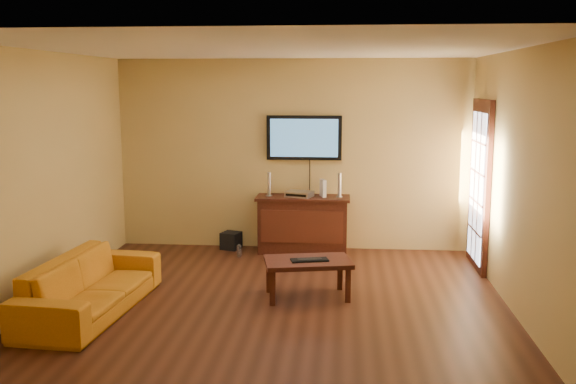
# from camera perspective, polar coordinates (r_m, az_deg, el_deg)

# --- Properties ---
(ground_plane) EXTENTS (5.00, 5.00, 0.00)m
(ground_plane) POSITION_cam_1_polar(r_m,az_deg,el_deg) (7.00, -1.27, -10.00)
(ground_plane) COLOR #33180E
(ground_plane) RESTS_ON ground
(room_walls) EXTENTS (5.00, 5.00, 5.00)m
(room_walls) POSITION_cam_1_polar(r_m,az_deg,el_deg) (7.25, -0.78, 4.37)
(room_walls) COLOR tan
(room_walls) RESTS_ON ground
(french_door) EXTENTS (0.07, 1.02, 2.22)m
(french_door) POSITION_cam_1_polar(r_m,az_deg,el_deg) (8.53, 16.64, 0.44)
(french_door) COLOR black
(french_door) RESTS_ON ground
(media_console) EXTENTS (1.30, 0.50, 0.79)m
(media_console) POSITION_cam_1_polar(r_m,az_deg,el_deg) (9.03, 1.33, -2.88)
(media_console) COLOR black
(media_console) RESTS_ON ground
(television) EXTENTS (1.06, 0.08, 0.63)m
(television) POSITION_cam_1_polar(r_m,az_deg,el_deg) (9.05, 1.45, 4.84)
(television) COLOR black
(television) RESTS_ON ground
(coffee_table) EXTENTS (1.03, 0.74, 0.43)m
(coffee_table) POSITION_cam_1_polar(r_m,az_deg,el_deg) (7.14, 1.77, -6.51)
(coffee_table) COLOR black
(coffee_table) RESTS_ON ground
(sofa) EXTENTS (0.73, 2.03, 0.78)m
(sofa) POSITION_cam_1_polar(r_m,az_deg,el_deg) (6.98, -17.15, -7.14)
(sofa) COLOR #C67816
(sofa) RESTS_ON ground
(speaker_left) EXTENTS (0.09, 0.09, 0.34)m
(speaker_left) POSITION_cam_1_polar(r_m,az_deg,el_deg) (8.97, -1.69, 0.61)
(speaker_left) COLOR silver
(speaker_left) RESTS_ON media_console
(speaker_right) EXTENTS (0.09, 0.09, 0.34)m
(speaker_right) POSITION_cam_1_polar(r_m,az_deg,el_deg) (8.92, 4.60, 0.53)
(speaker_right) COLOR silver
(speaker_right) RESTS_ON media_console
(av_receiver) EXTENTS (0.41, 0.35, 0.08)m
(av_receiver) POSITION_cam_1_polar(r_m,az_deg,el_deg) (8.93, 1.02, -0.17)
(av_receiver) COLOR silver
(av_receiver) RESTS_ON media_console
(game_console) EXTENTS (0.10, 0.18, 0.24)m
(game_console) POSITION_cam_1_polar(r_m,az_deg,el_deg) (8.95, 3.13, 0.35)
(game_console) COLOR white
(game_console) RESTS_ON media_console
(subwoofer) EXTENTS (0.31, 0.31, 0.24)m
(subwoofer) POSITION_cam_1_polar(r_m,az_deg,el_deg) (9.29, -5.08, -4.32)
(subwoofer) COLOR black
(subwoofer) RESTS_ON ground
(bottle) EXTENTS (0.06, 0.06, 0.18)m
(bottle) POSITION_cam_1_polar(r_m,az_deg,el_deg) (8.86, -4.37, -5.24)
(bottle) COLOR white
(bottle) RESTS_ON ground
(keyboard) EXTENTS (0.43, 0.25, 0.02)m
(keyboard) POSITION_cam_1_polar(r_m,az_deg,el_deg) (7.08, 1.92, -6.04)
(keyboard) COLOR black
(keyboard) RESTS_ON coffee_table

